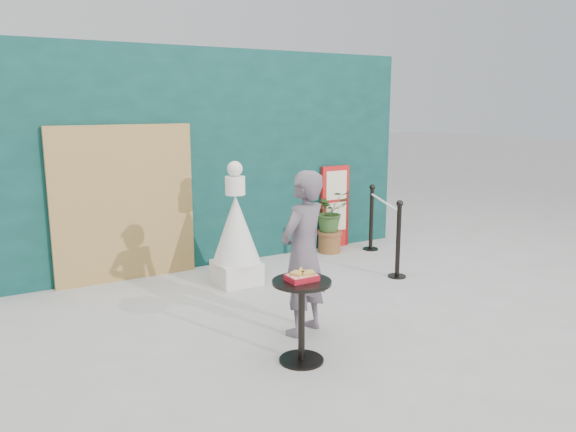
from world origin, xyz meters
name	(u,v)px	position (x,y,z in m)	size (l,w,h in m)	color
ground	(349,335)	(0.00, 0.00, 0.00)	(60.00, 60.00, 0.00)	#ADAAA5
back_wall	(218,158)	(0.00, 3.15, 1.50)	(6.00, 0.30, 3.00)	#0B312D
bamboo_fence	(124,204)	(-1.40, 2.94, 1.00)	(1.80, 0.08, 2.00)	tan
woman	(303,253)	(-0.36, 0.31, 0.82)	(0.60, 0.39, 1.63)	#60535D
menu_board	(335,207)	(1.90, 2.95, 0.65)	(0.50, 0.07, 1.30)	red
statue	(236,234)	(-0.25, 2.06, 0.64)	(0.61, 0.61, 1.56)	silver
cafe_table	(302,308)	(-0.71, -0.24, 0.50)	(0.52, 0.52, 0.75)	black
food_basket	(302,276)	(-0.71, -0.24, 0.79)	(0.26, 0.19, 0.11)	#AA1220
planter	(330,217)	(1.64, 2.72, 0.56)	(0.57, 0.49, 0.96)	brown
stanchion_barrier	(384,229)	(1.99, 1.87, 0.49)	(0.84, 1.54, 1.03)	black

